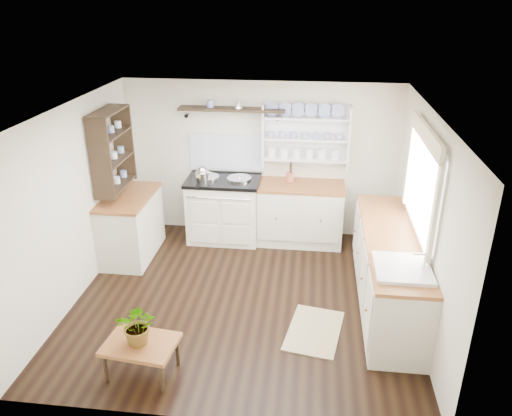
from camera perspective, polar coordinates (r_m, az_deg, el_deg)
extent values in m
cube|color=black|center=(6.20, -1.44, -10.23)|extent=(4.00, 3.80, 0.01)
cube|color=beige|center=(7.39, 0.55, 5.53)|extent=(4.00, 0.02, 2.30)
cube|color=beige|center=(5.72, 18.69, -1.44)|extent=(0.02, 3.80, 2.30)
cube|color=beige|center=(6.23, -20.10, 0.43)|extent=(0.02, 3.80, 2.30)
cube|color=white|center=(5.27, -1.70, 10.99)|extent=(4.00, 3.80, 0.01)
cube|color=white|center=(5.72, 18.48, 2.39)|extent=(0.04, 1.40, 1.00)
cube|color=white|center=(5.71, 18.29, 2.40)|extent=(0.02, 1.50, 1.10)
cube|color=#F8F5C7|center=(5.53, 18.85, 8.01)|extent=(0.04, 1.55, 0.18)
cube|color=#EEE4CE|center=(7.41, -3.66, -0.27)|extent=(1.02, 0.67, 0.90)
cube|color=black|center=(7.23, -3.76, 3.17)|extent=(1.06, 0.71, 0.05)
cylinder|color=silver|center=(7.26, -5.60, 3.53)|extent=(0.35, 0.35, 0.03)
cylinder|color=silver|center=(7.18, -1.92, 3.39)|extent=(0.35, 0.35, 0.03)
cylinder|color=silver|center=(6.94, -4.28, 1.10)|extent=(0.92, 0.02, 0.02)
cube|color=beige|center=(7.34, 4.93, -0.67)|extent=(1.25, 0.60, 0.88)
cube|color=brown|center=(7.16, 5.05, 2.54)|extent=(1.27, 0.63, 0.04)
cube|color=beige|center=(6.07, 14.86, -6.99)|extent=(0.60, 2.40, 0.88)
cube|color=brown|center=(5.87, 15.31, -3.29)|extent=(0.62, 2.43, 0.04)
cube|color=white|center=(5.26, 16.26, -7.76)|extent=(0.55, 0.60, 0.28)
cylinder|color=silver|center=(5.20, 18.69, -5.93)|extent=(0.02, 0.02, 0.22)
cube|color=beige|center=(7.14, -14.08, -2.06)|extent=(0.60, 1.10, 0.88)
cube|color=brown|center=(6.96, -14.44, 1.20)|extent=(0.62, 1.13, 0.04)
cube|color=white|center=(7.22, 5.73, 8.28)|extent=(1.20, 0.03, 0.90)
cube|color=white|center=(7.13, 5.71, 8.09)|extent=(1.20, 0.22, 0.02)
cylinder|color=navy|center=(7.07, 5.80, 10.22)|extent=(0.20, 0.02, 0.20)
cube|color=black|center=(7.12, -2.81, 11.22)|extent=(1.50, 0.24, 0.04)
cone|color=black|center=(7.34, -7.80, 10.54)|extent=(0.06, 0.20, 0.06)
cone|color=black|center=(7.13, 2.54, 10.35)|extent=(0.06, 0.20, 0.06)
cube|color=black|center=(6.80, -16.12, 6.47)|extent=(0.28, 0.80, 1.05)
cylinder|color=#AD533F|center=(7.21, 3.89, 3.51)|extent=(0.11, 0.11, 0.13)
cube|color=brown|center=(5.07, -13.06, -14.94)|extent=(0.73, 0.56, 0.04)
cylinder|color=black|center=(5.17, -16.82, -17.11)|extent=(0.04, 0.04, 0.33)
cylinder|color=black|center=(5.43, -14.82, -14.65)|extent=(0.04, 0.04, 0.33)
cylinder|color=black|center=(4.95, -10.68, -18.57)|extent=(0.04, 0.04, 0.33)
cylinder|color=black|center=(5.21, -8.96, -15.87)|extent=(0.04, 0.04, 0.33)
imported|color=#3F7233|center=(4.93, -13.31, -12.87)|extent=(0.40, 0.36, 0.42)
cube|color=#8A7A50|center=(5.70, 6.67, -13.75)|extent=(0.69, 0.93, 0.02)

